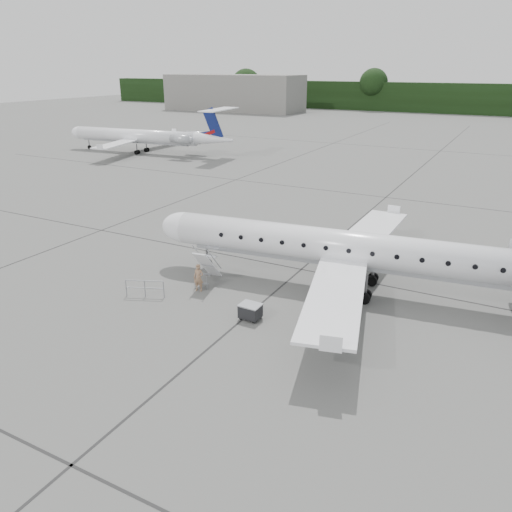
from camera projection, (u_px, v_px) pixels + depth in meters
The scene contains 9 objects.
ground at pixel (324, 327), 25.40m from camera, with size 320.00×320.00×0.00m, color #60615E.
treeline at pixel (502, 100), 131.06m from camera, with size 260.00×4.00×8.00m, color black.
terminal_building at pixel (234, 93), 145.03m from camera, with size 40.00×14.00×10.00m, color slate.
main_regional_jet at pixel (356, 232), 28.26m from camera, with size 28.20×20.30×7.23m, color white, non-canonical shape.
airstair at pixel (208, 266), 30.13m from camera, with size 0.85×2.12×2.27m, color white, non-canonical shape.
passenger at pixel (199, 278), 29.19m from camera, with size 0.60×0.40×1.66m, color #997153.
safety_railing at pixel (145, 289), 28.54m from camera, with size 2.20×0.08×1.00m, color gray, non-canonical shape.
baggage_cart at pixel (250, 311), 26.02m from camera, with size 1.05×0.85×0.91m, color black, non-canonical shape.
bg_regional_left at pixel (135, 129), 74.97m from camera, with size 26.49×19.08×6.95m, color white, non-canonical shape.
Camera 1 is at (7.52, -21.41, 12.45)m, focal length 35.00 mm.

